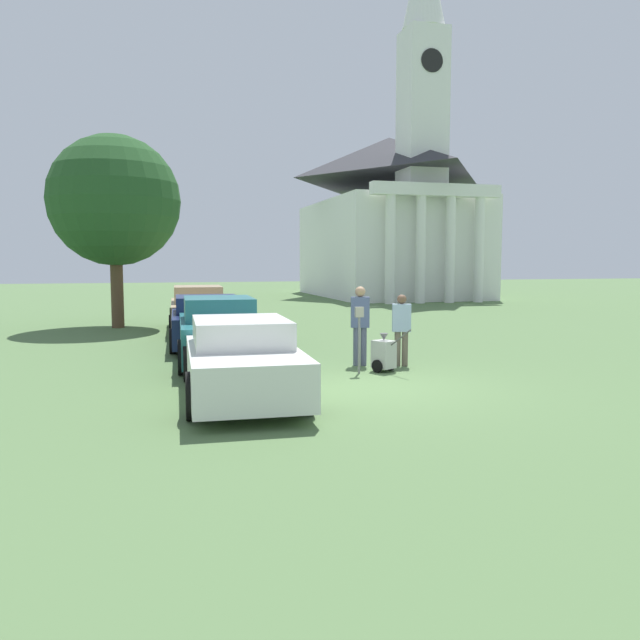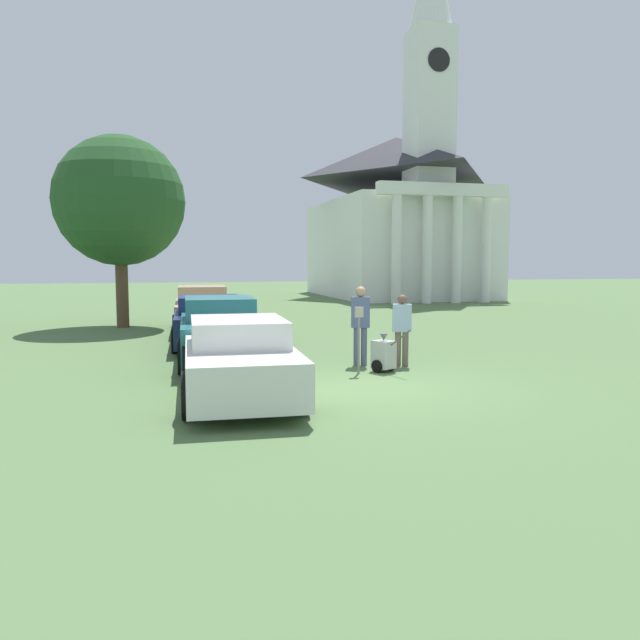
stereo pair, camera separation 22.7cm
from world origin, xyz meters
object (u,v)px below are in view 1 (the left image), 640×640
(parked_car_navy, at_px, (207,322))
(person_worker, at_px, (360,320))
(parking_meter, at_px, (359,328))
(equipment_cart, at_px, (384,354))
(parked_car_teal, at_px, (218,332))
(church, at_px, (391,211))
(person_supervisor, at_px, (401,326))
(parked_car_tan, at_px, (198,310))
(parked_car_white, at_px, (240,359))

(parked_car_navy, height_order, person_worker, person_worker)
(parked_car_navy, xyz_separation_m, parking_meter, (2.76, -5.48, 0.32))
(parked_car_navy, xyz_separation_m, equipment_cart, (3.36, -5.40, -0.29))
(parked_car_teal, xyz_separation_m, parking_meter, (2.76, -2.23, 0.26))
(equipment_cart, bearing_deg, church, 41.76)
(parked_car_navy, xyz_separation_m, person_supervisor, (4.01, -4.80, 0.26))
(equipment_cart, bearing_deg, parked_car_tan, 83.65)
(parked_car_white, height_order, parked_car_tan, parked_car_tan)
(parked_car_tan, relative_size, person_worker, 2.76)
(parked_car_white, relative_size, parking_meter, 3.50)
(parking_meter, height_order, equipment_cart, parking_meter)
(parked_car_teal, relative_size, parked_car_navy, 0.91)
(parked_car_white, distance_m, parked_car_teal, 3.80)
(parked_car_white, distance_m, person_worker, 4.04)
(person_worker, bearing_deg, person_supervisor, 176.88)
(parked_car_navy, relative_size, person_worker, 2.84)
(parked_car_tan, height_order, church, church)
(parked_car_white, bearing_deg, parked_car_teal, 91.97)
(person_worker, xyz_separation_m, person_supervisor, (0.90, -0.30, -0.12))
(parked_car_tan, height_order, person_supervisor, person_supervisor)
(church, bearing_deg, person_worker, -112.75)
(parked_car_teal, bearing_deg, church, 62.51)
(parked_car_white, height_order, parked_car_teal, parked_car_teal)
(parked_car_white, xyz_separation_m, parked_car_teal, (0.00, 3.80, 0.06))
(parked_car_white, distance_m, person_supervisor, 4.61)
(parked_car_teal, height_order, person_worker, person_worker)
(parked_car_tan, bearing_deg, parked_car_navy, -88.03)
(parked_car_tan, height_order, parking_meter, parked_car_tan)
(parked_car_navy, bearing_deg, person_worker, -53.37)
(parked_car_teal, xyz_separation_m, parked_car_navy, (-0.00, 3.25, -0.06))
(parked_car_teal, distance_m, equipment_cart, 4.00)
(parked_car_teal, relative_size, person_supervisor, 2.87)
(church, bearing_deg, person_supervisor, -110.84)
(parked_car_white, xyz_separation_m, parking_meter, (2.76, 1.57, 0.32))
(parked_car_navy, bearing_deg, parking_meter, -61.28)
(parking_meter, bearing_deg, person_worker, 70.33)
(parked_car_teal, xyz_separation_m, church, (14.11, 24.98, 5.03))
(person_worker, xyz_separation_m, equipment_cart, (0.25, -0.90, -0.67))
(parked_car_navy, relative_size, parked_car_tan, 1.03)
(parked_car_teal, bearing_deg, parked_car_white, -88.03)
(equipment_cart, height_order, church, church)
(parked_car_white, bearing_deg, person_supervisor, 31.23)
(parking_meter, xyz_separation_m, church, (11.35, 27.21, 4.77))
(parked_car_white, xyz_separation_m, equipment_cart, (3.36, 1.65, -0.29))
(parking_meter, relative_size, person_supervisor, 0.87)
(parking_meter, xyz_separation_m, person_supervisor, (1.25, 0.68, -0.06))
(parking_meter, relative_size, person_worker, 0.78)
(parked_car_teal, height_order, parked_car_tan, parked_car_teal)
(parked_car_white, xyz_separation_m, church, (14.11, 28.78, 5.09))
(parked_car_white, bearing_deg, parked_car_navy, 91.97)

